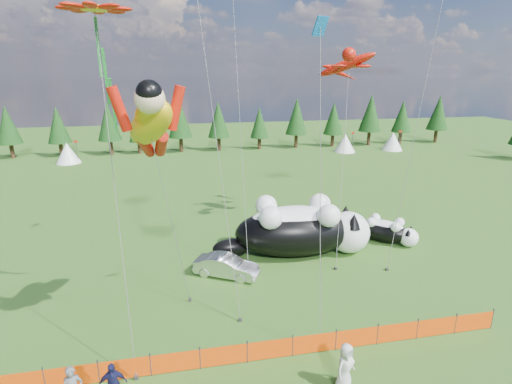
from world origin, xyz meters
TOP-DOWN VIEW (x-y plane):
  - ground at (0.00, 0.00)m, footprint 160.00×160.00m
  - safety_fence at (0.00, -3.00)m, footprint 22.06×0.06m
  - tree_line at (0.00, 45.00)m, footprint 90.00×4.00m
  - festival_tents at (11.00, 40.00)m, footprint 50.00×3.20m
  - cat_large at (4.46, 6.82)m, footprint 10.74×4.52m
  - cat_small at (11.22, 7.50)m, footprint 4.06×3.96m
  - car at (-0.92, 4.70)m, footprint 4.13×3.10m
  - spectator_c at (-6.28, -4.18)m, footprint 1.06×0.60m
  - spectator_e at (2.50, -5.11)m, footprint 1.14×1.02m
  - superhero_kite at (-4.45, -0.25)m, footprint 5.47×5.67m
  - gecko_kite at (9.12, 11.76)m, footprint 6.83×10.95m
  - flower_kite at (-6.50, 2.09)m, footprint 4.03×7.27m
  - diamond_kite_c at (2.44, -0.87)m, footprint 1.11×2.35m

SIDE VIEW (x-z plane):
  - ground at x=0.00m, z-range 0.00..0.00m
  - safety_fence at x=0.00m, z-range -0.05..1.05m
  - car at x=-0.92m, z-range 0.00..1.30m
  - cat_small at x=11.22m, z-range -0.05..1.78m
  - spectator_c at x=-6.28m, z-range 0.00..1.75m
  - spectator_e at x=2.50m, z-range 0.00..1.95m
  - festival_tents at x=11.00m, z-range 0.00..2.80m
  - cat_large at x=4.46m, z-range -0.10..3.78m
  - tree_line at x=0.00m, z-range 0.00..8.00m
  - superhero_kite at x=-4.45m, z-range 3.87..15.96m
  - gecko_kite at x=9.12m, z-range 5.03..19.83m
  - diamond_kite_c at x=2.44m, z-range 5.90..20.37m
  - flower_kite at x=-6.50m, z-range 6.68..21.95m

